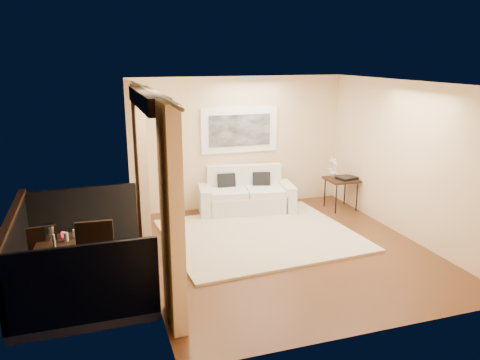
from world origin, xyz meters
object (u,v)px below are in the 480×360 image
side_table (341,181)px  bistro_table (59,247)px  balcony_chair_far (44,250)px  balcony_chair_near (96,257)px  orchid (334,167)px  sofa (246,196)px  ice_bucket (49,232)px

side_table → bistro_table: bearing=-161.5°
balcony_chair_far → balcony_chair_near: 1.03m
balcony_chair_far → orchid: bearing=-167.1°
side_table → balcony_chair_near: balcony_chair_near is taller
sofa → side_table: bearing=-5.1°
sofa → orchid: 1.90m
balcony_chair_near → orchid: bearing=31.8°
balcony_chair_near → ice_bucket: 0.95m
side_table → ice_bucket: 5.74m
sofa → balcony_chair_near: balcony_chair_near is taller
side_table → ice_bucket: bearing=-162.9°
side_table → balcony_chair_near: bearing=-153.7°
balcony_chair_far → ice_bucket: 0.29m
sofa → ice_bucket: size_ratio=10.02×
balcony_chair_near → side_table: bearing=30.1°
sofa → bistro_table: 4.14m
bistro_table → sofa: bearing=33.4°
side_table → sofa: bearing=166.1°
sofa → balcony_chair_near: (-2.99, -2.89, 0.31)m
side_table → orchid: 0.33m
orchid → bistro_table: size_ratio=0.67×
sofa → ice_bucket: 4.19m
sofa → balcony_chair_far: (-3.67, -2.13, 0.18)m
orchid → balcony_chair_near: size_ratio=0.42×
bistro_table → side_table: bearing=18.5°
bistro_table → orchid: bearing=20.1°
balcony_chair_far → balcony_chair_near: (0.68, -0.76, 0.13)m
sofa → balcony_chair_near: size_ratio=1.86×
balcony_chair_near → bistro_table: bearing=130.9°
balcony_chair_near → ice_bucket: (-0.58, 0.74, 0.14)m
orchid → ice_bucket: orchid is taller
ice_bucket → balcony_chair_near: bearing=-51.7°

